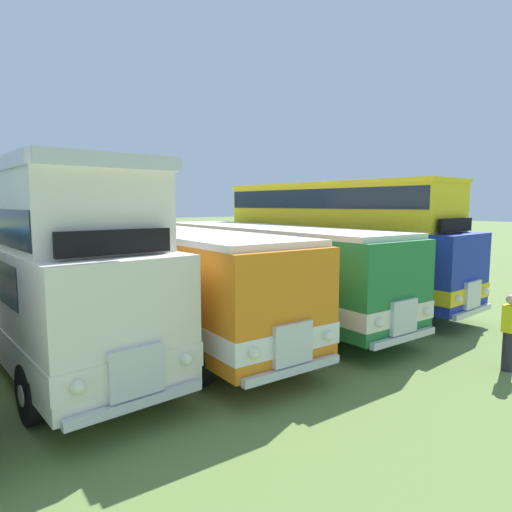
# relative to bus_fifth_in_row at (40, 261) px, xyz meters

# --- Properties ---
(bus_fifth_in_row) EXTENTS (3.02, 10.22, 4.52)m
(bus_fifth_in_row) POSITION_rel_bus_fifth_in_row_xyz_m (0.00, 0.00, 0.00)
(bus_fifth_in_row) COLOR silver
(bus_fifth_in_row) RESTS_ON ground
(bus_sixth_in_row) EXTENTS (2.99, 11.15, 2.99)m
(bus_sixth_in_row) POSITION_rel_bus_fifth_in_row_xyz_m (3.37, -0.06, -0.60)
(bus_sixth_in_row) COLOR orange
(bus_sixth_in_row) RESTS_ON ground
(bus_seventh_in_row) EXTENTS (2.88, 10.92, 2.99)m
(bus_seventh_in_row) POSITION_rel_bus_fifth_in_row_xyz_m (6.72, -0.25, -0.60)
(bus_seventh_in_row) COLOR #237538
(bus_seventh_in_row) RESTS_ON ground
(bus_eighth_in_row) EXTENTS (3.06, 10.12, 4.49)m
(bus_eighth_in_row) POSITION_rel_bus_fifth_in_row_xyz_m (10.08, -0.33, 0.11)
(bus_eighth_in_row) COLOR #1E339E
(bus_eighth_in_row) RESTS_ON ground
(marshal_person) EXTENTS (0.36, 0.24, 1.73)m
(marshal_person) POSITION_rel_bus_fifth_in_row_xyz_m (7.96, -7.42, -1.47)
(marshal_person) COLOR #23232D
(marshal_person) RESTS_ON ground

